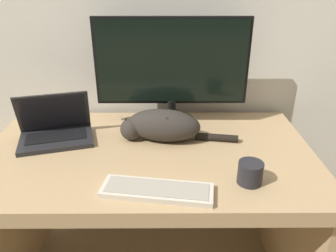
{
  "coord_description": "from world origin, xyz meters",
  "views": [
    {
      "loc": [
        0.08,
        -0.8,
        1.43
      ],
      "look_at": [
        0.08,
        0.36,
        0.88
      ],
      "focal_mm": 35.0,
      "sensor_mm": 36.0,
      "label": 1
    }
  ],
  "objects_px": {
    "external_keyboard": "(157,190)",
    "cat": "(162,125)",
    "monitor": "(172,71)",
    "coffee_mug": "(250,173)",
    "laptop": "(56,131)"
  },
  "relations": [
    {
      "from": "laptop",
      "to": "monitor",
      "type": "bearing_deg",
      "value": 1.83
    },
    {
      "from": "laptop",
      "to": "coffee_mug",
      "type": "bearing_deg",
      "value": -38.23
    },
    {
      "from": "external_keyboard",
      "to": "cat",
      "type": "xyz_separation_m",
      "value": [
        0.01,
        0.39,
        0.06
      ]
    },
    {
      "from": "coffee_mug",
      "to": "laptop",
      "type": "bearing_deg",
      "value": 157.13
    },
    {
      "from": "coffee_mug",
      "to": "external_keyboard",
      "type": "bearing_deg",
      "value": -169.65
    },
    {
      "from": "laptop",
      "to": "cat",
      "type": "relative_size",
      "value": 0.68
    },
    {
      "from": "monitor",
      "to": "external_keyboard",
      "type": "distance_m",
      "value": 0.61
    },
    {
      "from": "external_keyboard",
      "to": "coffee_mug",
      "type": "height_order",
      "value": "coffee_mug"
    },
    {
      "from": "monitor",
      "to": "cat",
      "type": "xyz_separation_m",
      "value": [
        -0.05,
        -0.16,
        -0.2
      ]
    },
    {
      "from": "cat",
      "to": "monitor",
      "type": "bearing_deg",
      "value": 83.52
    },
    {
      "from": "monitor",
      "to": "coffee_mug",
      "type": "xyz_separation_m",
      "value": [
        0.27,
        -0.49,
        -0.23
      ]
    },
    {
      "from": "cat",
      "to": "laptop",
      "type": "bearing_deg",
      "value": -170.94
    },
    {
      "from": "external_keyboard",
      "to": "cat",
      "type": "bearing_deg",
      "value": 96.91
    },
    {
      "from": "monitor",
      "to": "cat",
      "type": "distance_m",
      "value": 0.26
    },
    {
      "from": "external_keyboard",
      "to": "coffee_mug",
      "type": "distance_m",
      "value": 0.33
    }
  ]
}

